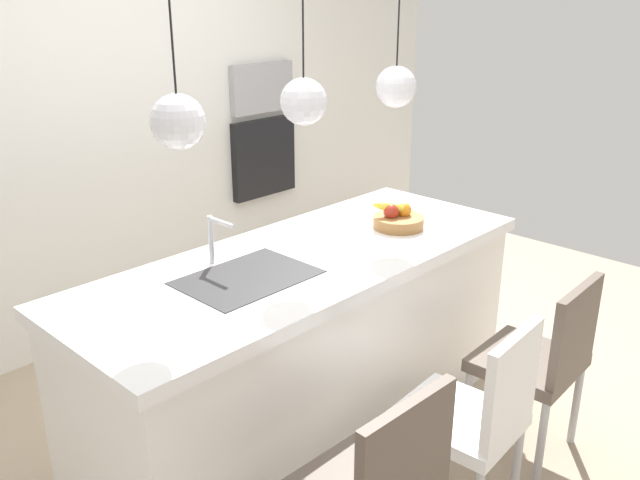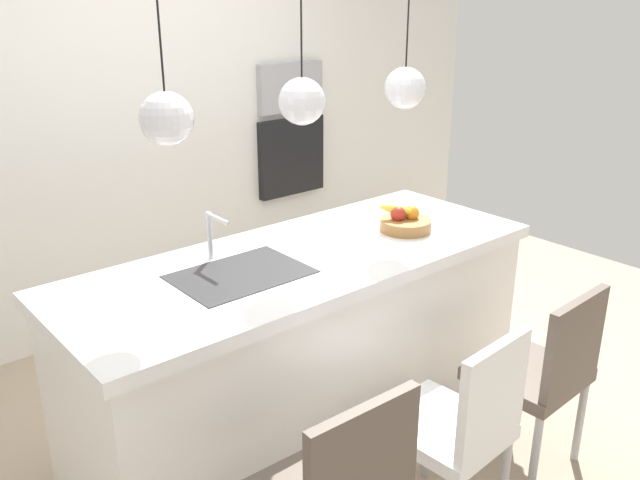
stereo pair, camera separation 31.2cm
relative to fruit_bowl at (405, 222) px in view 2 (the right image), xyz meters
name	(u,v)px [view 2 (the right image)]	position (x,y,z in m)	size (l,w,h in m)	color
floor	(305,425)	(-0.60, 0.07, -0.97)	(6.60, 6.60, 0.00)	tan
back_wall	(135,123)	(-0.60, 1.72, 0.33)	(6.00, 0.10, 2.60)	silver
kitchen_island	(304,344)	(-0.60, 0.07, -0.51)	(2.30, 0.87, 0.93)	white
sink_basin	(241,275)	(-0.95, 0.07, -0.05)	(0.56, 0.40, 0.02)	#2D2D30
faucet	(212,230)	(-0.95, 0.28, 0.10)	(0.02, 0.17, 0.22)	silver
fruit_bowl	(405,222)	(0.00, 0.00, 0.00)	(0.26, 0.26, 0.14)	#9E6B38
microwave	(290,87)	(0.55, 1.65, 0.45)	(0.54, 0.08, 0.34)	#9E9EA3
oven	(291,156)	(0.55, 1.65, -0.05)	(0.56, 0.08, 0.56)	black
chair_middle	(458,423)	(-0.58, -0.85, -0.47)	(0.44, 0.48, 0.90)	white
chair_far	(542,369)	(0.00, -0.84, -0.46)	(0.47, 0.45, 0.90)	brown
pendant_light_left	(166,118)	(-1.24, 0.07, 0.66)	(0.20, 0.20, 0.80)	silver
pendant_light_center	(302,101)	(-0.60, 0.07, 0.66)	(0.20, 0.20, 0.80)	silver
pendant_light_right	(405,88)	(0.03, 0.07, 0.66)	(0.20, 0.20, 0.80)	silver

